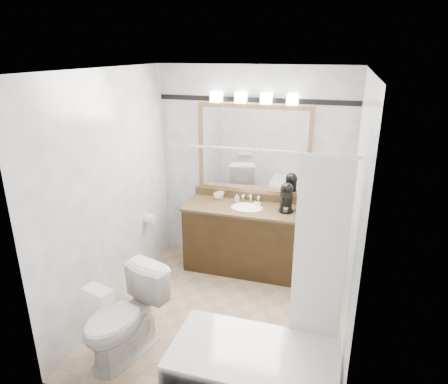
{
  "coord_description": "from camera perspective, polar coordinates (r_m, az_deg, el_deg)",
  "views": [
    {
      "loc": [
        1.03,
        -3.38,
        2.66
      ],
      "look_at": [
        -0.09,
        0.35,
        1.26
      ],
      "focal_mm": 32.0,
      "sensor_mm": 36.0,
      "label": 1
    }
  ],
  "objects": [
    {
      "name": "vanity",
      "position": [
        5.03,
        3.23,
        -6.49
      ],
      "size": [
        1.53,
        0.58,
        0.97
      ],
      "color": "black",
      "rests_on": "ground"
    },
    {
      "name": "cup_right",
      "position": [
        5.13,
        -0.47,
        -0.43
      ],
      "size": [
        0.12,
        0.12,
        0.09
      ],
      "primitive_type": "imported",
      "rotation": [
        0.0,
        0.0,
        0.37
      ],
      "color": "white",
      "rests_on": "vanity"
    },
    {
      "name": "bathtub",
      "position": [
        3.47,
        4.69,
        -23.69
      ],
      "size": [
        1.3,
        0.75,
        1.96
      ],
      "color": "white",
      "rests_on": "ground"
    },
    {
      "name": "soap_bottle_a",
      "position": [
        5.02,
        1.86,
        -0.81
      ],
      "size": [
        0.06,
        0.06,
        0.1
      ],
      "primitive_type": "imported",
      "rotation": [
        0.0,
        0.0,
        -0.3
      ],
      "color": "white",
      "rests_on": "vanity"
    },
    {
      "name": "accent_stripe",
      "position": [
        4.81,
        4.41,
        12.99
      ],
      "size": [
        2.4,
        0.01,
        0.06
      ],
      "primitive_type": "cube",
      "color": "black",
      "rests_on": "room"
    },
    {
      "name": "tp_roll",
      "position": [
        4.99,
        -10.56,
        -3.78
      ],
      "size": [
        0.11,
        0.12,
        0.12
      ],
      "primitive_type": "cylinder",
      "rotation": [
        0.0,
        1.57,
        0.0
      ],
      "color": "white",
      "rests_on": "room"
    },
    {
      "name": "tissue_box",
      "position": [
        3.35,
        -17.61,
        -13.76
      ],
      "size": [
        0.26,
        0.18,
        0.1
      ],
      "primitive_type": "cube",
      "rotation": [
        0.0,
        0.0,
        -0.26
      ],
      "color": "white",
      "rests_on": "toilet"
    },
    {
      "name": "coffee_maker",
      "position": [
        4.77,
        8.9,
        -0.61
      ],
      "size": [
        0.17,
        0.22,
        0.34
      ],
      "rotation": [
        0.0,
        0.0,
        0.14
      ],
      "color": "black",
      "rests_on": "vanity"
    },
    {
      "name": "soap_bar",
      "position": [
        4.94,
        4.79,
        -1.67
      ],
      "size": [
        0.09,
        0.07,
        0.03
      ],
      "primitive_type": "cube",
      "rotation": [
        0.0,
        0.0,
        -0.23
      ],
      "color": "beige",
      "rests_on": "vanity"
    },
    {
      "name": "cup_left",
      "position": [
        5.11,
        -0.94,
        -0.56
      ],
      "size": [
        0.12,
        0.12,
        0.08
      ],
      "primitive_type": "imported",
      "rotation": [
        0.0,
        0.0,
        0.16
      ],
      "color": "white",
      "rests_on": "vanity"
    },
    {
      "name": "vanity_light_bar",
      "position": [
        4.75,
        4.24,
        13.3
      ],
      "size": [
        1.02,
        0.14,
        0.12
      ],
      "color": "silver",
      "rests_on": "room"
    },
    {
      "name": "mirror",
      "position": [
        4.91,
        4.2,
        6.0
      ],
      "size": [
        1.4,
        0.04,
        1.1
      ],
      "color": "#A27649",
      "rests_on": "room"
    },
    {
      "name": "room",
      "position": [
        3.8,
        -0.18,
        -2.05
      ],
      "size": [
        2.42,
        2.62,
        2.52
      ],
      "color": "tan",
      "rests_on": "ground"
    },
    {
      "name": "toilet",
      "position": [
        3.83,
        -14.1,
        -17.03
      ],
      "size": [
        0.68,
        0.9,
        0.81
      ],
      "primitive_type": "imported",
      "rotation": [
        0.0,
        0.0,
        -0.31
      ],
      "color": "white",
      "rests_on": "ground"
    }
  ]
}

